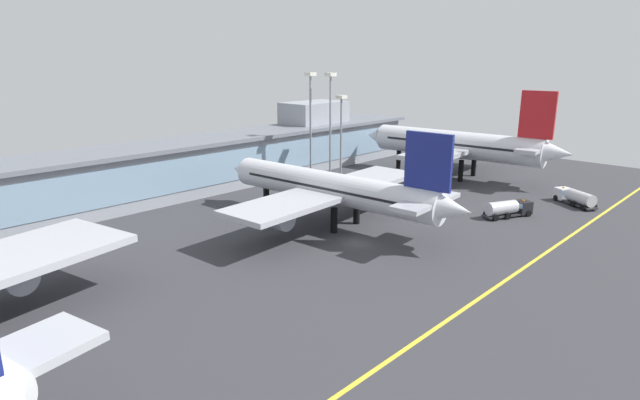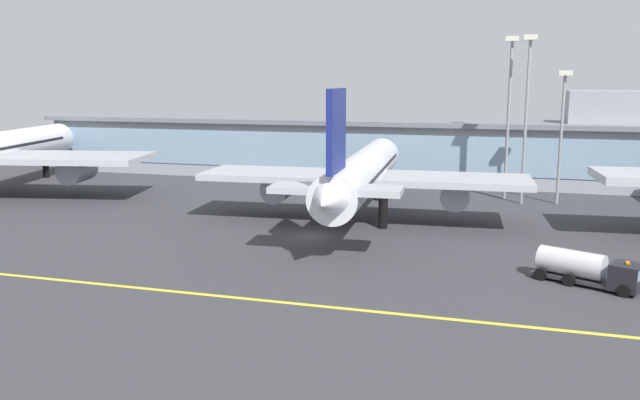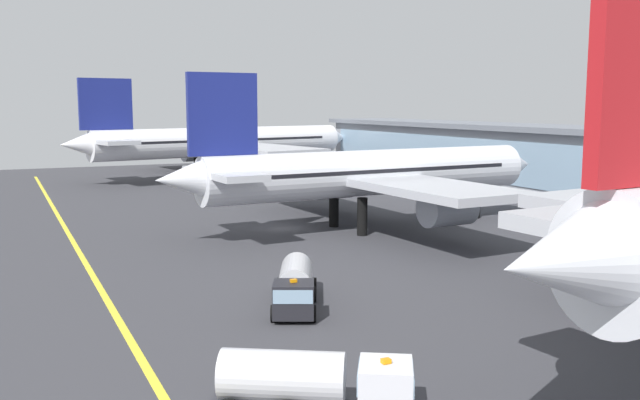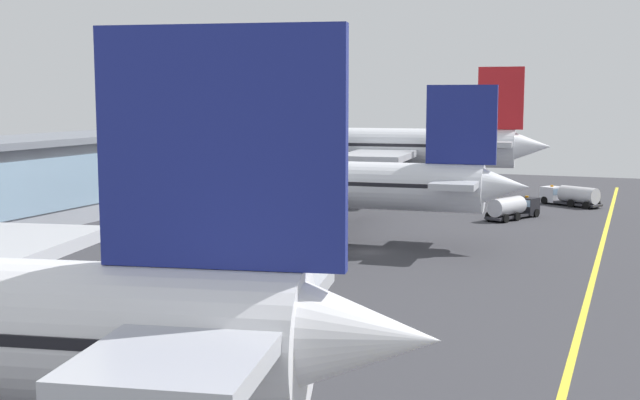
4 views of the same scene
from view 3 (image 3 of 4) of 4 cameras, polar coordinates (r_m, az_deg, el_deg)
name	(u,v)px [view 3 (image 3 of 4)]	position (r m, az deg, el deg)	size (l,w,h in m)	color
ground_plane	(283,229)	(77.78, -3.06, -2.35)	(180.00, 180.00, 0.00)	#38383D
taxiway_centreline_stripe	(75,245)	(72.67, -19.41, -3.51)	(144.00, 0.50, 0.01)	yellow
terminal_building	(594,164)	(100.55, 21.51, 2.77)	(131.07, 14.00, 15.87)	#9399A3
airliner_near_left	(221,143)	(132.52, -8.13, 4.67)	(52.67, 59.08, 18.08)	black
airliner_near_right	(370,174)	(76.96, 4.09, 2.14)	(41.08, 48.00, 16.79)	black
fuel_tanker_truck	(295,286)	(47.73, -2.05, -7.02)	(9.23, 6.05, 2.90)	black
baggage_tug_near	(319,382)	(31.93, -0.09, -14.70)	(6.73, 9.01, 2.90)	black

